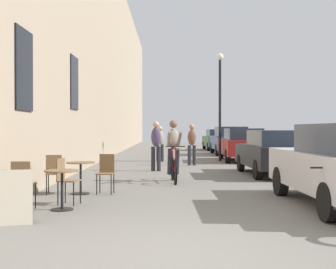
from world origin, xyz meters
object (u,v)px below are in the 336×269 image
at_px(cafe_chair_mid_toward_street, 105,171).
at_px(parked_car_second, 272,152).
at_px(cafe_table_near, 61,181).
at_px(cyclist_on_bicycle, 173,152).
at_px(pedestrian_mid, 191,142).
at_px(parked_car_third, 241,144).
at_px(parked_car_fourth, 229,140).
at_px(cafe_table_mid, 80,171).
at_px(cafe_chair_near_toward_wall, 22,182).
at_px(pedestrian_near, 155,143).
at_px(cafe_chair_mid_toward_wall, 54,171).
at_px(sandwich_board_sign, 14,197).
at_px(cafe_chair_near_toward_street, 65,178).
at_px(pedestrian_far, 159,142).
at_px(parked_car_fifth, 217,139).
at_px(street_lamp, 219,93).

bearing_deg(cafe_chair_mid_toward_street, parked_car_second, 40.61).
height_order(cafe_table_near, cyclist_on_bicycle, cyclist_on_bicycle).
xyz_separation_m(cyclist_on_bicycle, pedestrian_mid, (0.80, 5.69, 0.12)).
bearing_deg(parked_car_third, parked_car_fourth, 88.19).
height_order(cafe_table_mid, parked_car_second, parked_car_second).
relative_size(cafe_chair_near_toward_wall, pedestrian_near, 0.51).
bearing_deg(parked_car_third, cafe_chair_mid_toward_wall, -119.20).
height_order(sandwich_board_sign, pedestrian_mid, pedestrian_mid).
distance_m(cafe_chair_near_toward_wall, pedestrian_near, 7.99).
distance_m(cafe_chair_mid_toward_street, parked_car_fourth, 16.42).
xyz_separation_m(cafe_chair_near_toward_street, cyclist_on_bicycle, (2.14, 3.80, 0.29)).
relative_size(cafe_chair_near_toward_street, pedestrian_far, 0.56).
distance_m(cafe_table_near, parked_car_second, 8.06).
height_order(cyclist_on_bicycle, parked_car_second, cyclist_on_bicycle).
bearing_deg(cyclist_on_bicycle, cafe_chair_mid_toward_street, -123.72).
bearing_deg(cafe_table_mid, cafe_chair_mid_toward_wall, -172.46).
bearing_deg(pedestrian_far, cafe_table_mid, -98.96).
bearing_deg(cafe_chair_near_toward_wall, pedestrian_mid, 70.73).
xyz_separation_m(cafe_table_mid, cafe_chair_mid_toward_wall, (-0.57, -0.08, -0.00)).
xyz_separation_m(cafe_chair_near_toward_street, parked_car_third, (5.34, 11.85, 0.25)).
height_order(cafe_chair_near_toward_street, sandwich_board_sign, cafe_chair_near_toward_street).
height_order(sandwich_board_sign, parked_car_fifth, parked_car_fifth).
bearing_deg(pedestrian_mid, cafe_table_mid, -109.84).
bearing_deg(pedestrian_far, cafe_chair_mid_toward_street, -95.89).
bearing_deg(cafe_chair_mid_toward_wall, cafe_chair_mid_toward_street, 7.62).
relative_size(cafe_chair_near_toward_street, cafe_chair_mid_toward_wall, 1.00).
distance_m(cafe_table_mid, pedestrian_far, 10.31).
distance_m(cafe_table_mid, cyclist_on_bicycle, 3.22).
bearing_deg(sandwich_board_sign, parked_car_fifth, 76.58).
distance_m(pedestrian_far, parked_car_fifth, 11.50).
bearing_deg(pedestrian_mid, parked_car_second, -59.45).
relative_size(cafe_chair_mid_toward_street, sandwich_board_sign, 1.07).
height_order(cafe_chair_near_toward_street, cafe_chair_mid_toward_street, same).
xyz_separation_m(pedestrian_near, pedestrian_mid, (1.38, 2.52, -0.05)).
bearing_deg(pedestrian_mid, pedestrian_near, -118.65).
distance_m(cafe_chair_mid_toward_street, pedestrian_near, 5.61).
distance_m(cafe_table_mid, parked_car_second, 6.70).
bearing_deg(parked_car_fifth, cyclist_on_bicycle, -99.89).
bearing_deg(pedestrian_near, cyclist_on_bicycle, -79.74).
bearing_deg(parked_car_second, pedestrian_far, 121.19).
bearing_deg(parked_car_fifth, cafe_chair_near_toward_street, -103.51).
bearing_deg(parked_car_second, street_lamp, 98.50).
relative_size(cafe_table_near, parked_car_fifth, 0.18).
height_order(cafe_chair_mid_toward_street, pedestrian_near, pedestrian_near).
relative_size(cafe_chair_near_toward_wall, cafe_chair_mid_toward_street, 1.00).
relative_size(pedestrian_far, street_lamp, 0.32).
bearing_deg(cafe_table_mid, parked_car_third, 63.05).
relative_size(sandwich_board_sign, parked_car_third, 0.20).
bearing_deg(cafe_chair_near_toward_street, pedestrian_mid, 72.75).
distance_m(sandwich_board_sign, pedestrian_far, 13.53).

